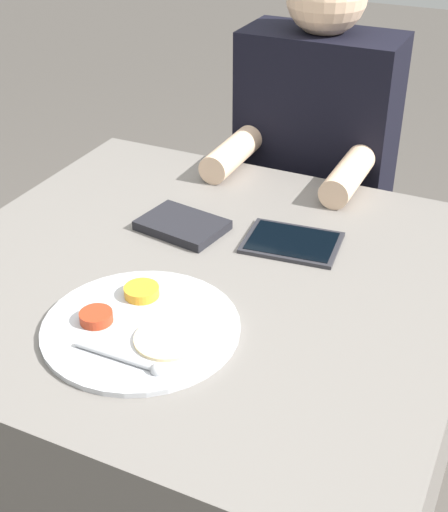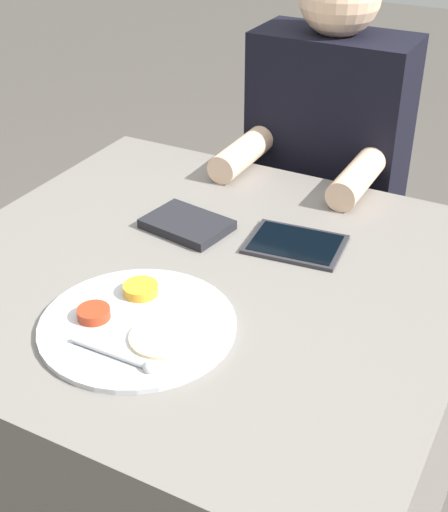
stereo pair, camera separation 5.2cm
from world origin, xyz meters
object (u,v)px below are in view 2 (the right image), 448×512
(thali_tray, at_px, (138,324))
(tablet_device, at_px, (296,244))
(person_diner, at_px, (322,208))
(red_notebook, at_px, (187,225))

(thali_tray, bearing_deg, tablet_device, 70.79)
(thali_tray, distance_m, person_diner, 0.89)
(tablet_device, bearing_deg, person_diner, 103.76)
(red_notebook, height_order, tablet_device, red_notebook)
(red_notebook, bearing_deg, person_diner, 78.48)
(person_diner, bearing_deg, tablet_device, -76.24)
(person_diner, bearing_deg, red_notebook, -101.52)
(tablet_device, xyz_separation_m, person_diner, (-0.12, 0.50, -0.18))
(red_notebook, distance_m, person_diner, 0.58)
(thali_tray, height_order, person_diner, person_diner)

